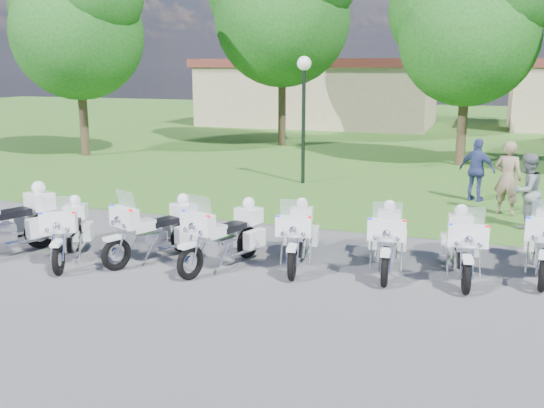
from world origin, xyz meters
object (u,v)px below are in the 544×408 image
(bystander_a, at_px, (508,178))
(bystander_c, at_px, (477,170))
(motorcycle_3, at_px, (225,234))
(lamp_post, at_px, (304,88))
(motorcycle_2, at_px, (156,229))
(motorcycle_4, at_px, (298,235))
(motorcycle_0, at_px, (3,221))
(bystander_b, at_px, (526,191))
(motorcycle_1, at_px, (69,231))
(motorcycle_6, at_px, (463,244))
(motorcycle_5, at_px, (387,239))

(bystander_a, bearing_deg, bystander_c, -42.79)
(motorcycle_3, distance_m, lamp_post, 8.81)
(motorcycle_2, height_order, motorcycle_4, motorcycle_2)
(motorcycle_0, relative_size, motorcycle_2, 1.18)
(motorcycle_3, bearing_deg, motorcycle_0, 29.94)
(motorcycle_3, distance_m, bystander_b, 7.30)
(motorcycle_4, distance_m, bystander_c, 7.59)
(motorcycle_0, xyz_separation_m, bystander_a, (9.46, 6.95, 0.22))
(motorcycle_4, bearing_deg, bystander_a, -135.02)
(motorcycle_1, relative_size, bystander_b, 1.12)
(motorcycle_0, relative_size, lamp_post, 0.61)
(motorcycle_3, xyz_separation_m, bystander_c, (4.33, 7.48, 0.25))
(motorcycle_1, distance_m, motorcycle_2, 1.68)
(motorcycle_2, bearing_deg, bystander_c, -103.87)
(motorcycle_6, bearing_deg, motorcycle_0, 4.63)
(motorcycle_0, height_order, motorcycle_1, motorcycle_0)
(motorcycle_2, distance_m, motorcycle_4, 2.76)
(motorcycle_6, relative_size, bystander_b, 1.23)
(motorcycle_2, height_order, bystander_a, bystander_a)
(motorcycle_3, distance_m, motorcycle_6, 4.32)
(motorcycle_4, bearing_deg, motorcycle_1, 5.36)
(bystander_a, bearing_deg, lamp_post, -2.10)
(motorcycle_4, relative_size, motorcycle_5, 0.98)
(motorcycle_3, bearing_deg, bystander_b, -119.82)
(lamp_post, bearing_deg, motorcycle_0, -110.14)
(motorcycle_4, bearing_deg, bystander_c, -124.21)
(motorcycle_2, xyz_separation_m, bystander_b, (6.89, 4.89, 0.26))
(motorcycle_0, bearing_deg, bystander_b, -128.34)
(motorcycle_2, distance_m, bystander_a, 8.95)
(motorcycle_4, height_order, bystander_b, bystander_b)
(motorcycle_2, height_order, bystander_b, bystander_b)
(lamp_post, distance_m, bystander_a, 6.82)
(motorcycle_6, xyz_separation_m, bystander_b, (1.23, 3.97, 0.27))
(motorcycle_3, relative_size, lamp_post, 0.53)
(motorcycle_2, xyz_separation_m, motorcycle_4, (2.70, 0.59, -0.02))
(motorcycle_1, relative_size, motorcycle_6, 0.92)
(motorcycle_1, height_order, motorcycle_4, motorcycle_4)
(motorcycle_2, relative_size, motorcycle_6, 0.96)
(motorcycle_0, xyz_separation_m, bystander_c, (8.71, 8.36, 0.16))
(motorcycle_5, bearing_deg, motorcycle_2, 4.18)
(lamp_post, bearing_deg, motorcycle_3, -83.47)
(motorcycle_1, distance_m, bystander_b, 10.09)
(motorcycle_1, distance_m, bystander_c, 10.96)
(motorcycle_6, relative_size, bystander_a, 1.14)
(motorcycle_2, bearing_deg, bystander_b, -121.00)
(bystander_b, bearing_deg, motorcycle_0, -20.10)
(motorcycle_1, height_order, bystander_a, bystander_a)
(bystander_b, bearing_deg, lamp_post, -79.45)
(motorcycle_1, xyz_separation_m, motorcycle_5, (5.91, 1.44, 0.01))
(motorcycle_5, distance_m, lamp_post, 8.89)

